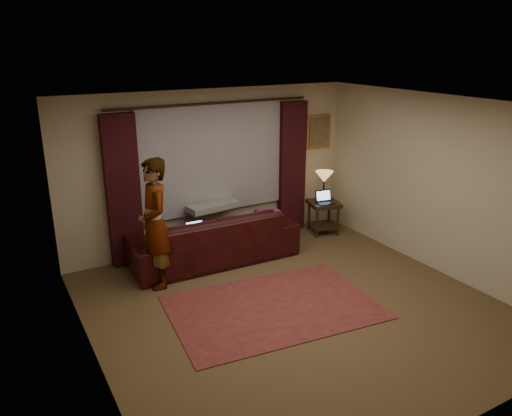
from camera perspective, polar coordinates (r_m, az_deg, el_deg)
The scene contains 20 objects.
floor at distance 6.66m, azimuth 4.42°, elevation -11.27°, with size 5.00×5.00×0.01m, color brown.
ceiling at distance 5.82m, azimuth 5.06°, elevation 11.56°, with size 5.00×5.00×0.02m, color silver.
wall_back at distance 8.21m, azimuth -5.09°, elevation 4.40°, with size 5.00×0.02×2.60m, color #C4B798.
wall_front at distance 4.45m, azimuth 23.25°, elevation -9.84°, with size 5.00×0.02×2.60m, color #C4B798.
wall_left at distance 5.23m, azimuth -18.75°, elevation -5.03°, with size 0.02×5.00×2.60m, color #C4B798.
wall_right at distance 7.75m, azimuth 20.26°, elevation 2.42°, with size 0.02×5.00×2.60m, color #C4B798.
sheer_curtain at distance 8.11m, azimuth -4.95°, elevation 5.68°, with size 2.50×0.05×1.80m, color #97969D.
drape_left at distance 7.67m, azimuth -14.96°, elevation 1.87°, with size 0.50×0.14×2.30m, color black.
drape_right at distance 8.86m, azimuth 4.12°, elevation 4.68°, with size 0.50×0.14×2.30m, color black.
curtain_rod at distance 7.92m, azimuth -4.98°, elevation 11.83°, with size 0.04×0.04×3.40m, color #311D10.
picture_frame at distance 9.14m, azimuth 7.10°, elevation 8.67°, with size 0.50×0.04×0.60m, color #B3883C.
sofa at distance 7.80m, azimuth -4.97°, elevation -2.34°, with size 2.61×1.13×1.05m, color black.
throw_blanket at distance 7.98m, azimuth -5.02°, elevation 2.12°, with size 0.84×0.33×0.10m, color gray.
clothing_pile at distance 8.07m, azimuth 1.37°, elevation -0.78°, with size 0.48×0.37×0.20m, color #6C2B46.
laptop_sofa at distance 7.48m, azimuth -6.76°, elevation -2.49°, with size 0.29×0.32×0.21m, color black, non-canonical shape.
area_rug at distance 6.63m, azimuth 1.99°, elevation -11.24°, with size 2.64×1.76×0.01m, color brown.
end_table at distance 9.02m, azimuth 7.69°, elevation -1.06°, with size 0.51×0.51×0.59m, color black.
tiffany_lamp at distance 9.00m, azimuth 7.76°, elevation 2.58°, with size 0.32×0.32×0.51m, color olive, non-canonical shape.
laptop_table at distance 8.81m, azimuth 8.02°, elevation 1.20°, with size 0.30×0.33×0.22m, color black, non-canonical shape.
person at distance 6.97m, azimuth -11.50°, elevation -1.79°, with size 0.54×0.54×1.84m, color gray.
Camera 1 is at (-3.27, -4.76, 3.31)m, focal length 35.00 mm.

